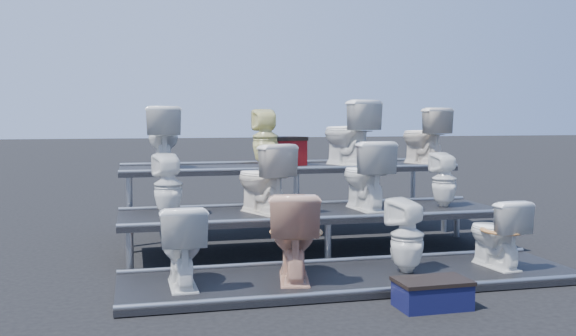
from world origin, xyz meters
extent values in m
plane|color=black|center=(0.00, 0.00, 0.00)|extent=(80.00, 80.00, 0.00)
cube|color=black|center=(0.00, -1.30, 0.03)|extent=(4.20, 1.20, 0.06)
cube|color=black|center=(0.00, 0.00, 0.23)|extent=(4.20, 1.20, 0.46)
cube|color=black|center=(0.00, 1.30, 0.43)|extent=(4.20, 1.20, 0.86)
imported|color=silver|center=(-1.55, -1.30, 0.41)|extent=(0.40, 0.69, 0.70)
imported|color=tan|center=(-0.58, -1.30, 0.45)|extent=(0.59, 0.84, 0.78)
imported|color=silver|center=(0.51, -1.30, 0.40)|extent=(0.40, 0.40, 0.68)
imported|color=silver|center=(1.42, -1.30, 0.39)|extent=(0.43, 0.68, 0.66)
imported|color=silver|center=(-1.58, 0.00, 0.79)|extent=(0.35, 0.35, 0.65)
imported|color=silver|center=(-0.58, 0.00, 0.84)|extent=(0.67, 0.84, 0.75)
imported|color=silver|center=(0.58, 0.00, 0.85)|extent=(0.48, 0.78, 0.77)
imported|color=silver|center=(1.55, 0.00, 0.77)|extent=(0.30, 0.30, 0.62)
imported|color=silver|center=(-1.57, 1.30, 1.24)|extent=(0.43, 0.75, 0.76)
imported|color=beige|center=(-0.28, 1.30, 1.23)|extent=(0.33, 0.34, 0.74)
imported|color=silver|center=(0.82, 1.30, 1.28)|extent=(0.73, 0.94, 0.85)
imported|color=silver|center=(1.90, 1.30, 1.24)|extent=(0.58, 0.81, 0.75)
cube|color=maroon|center=(0.02, 1.47, 1.02)|extent=(0.54, 0.48, 0.33)
cube|color=black|center=(0.32, -2.20, 0.10)|extent=(0.56, 0.34, 0.20)
camera|label=1|loc=(-1.94, -6.71, 1.49)|focal=40.00mm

